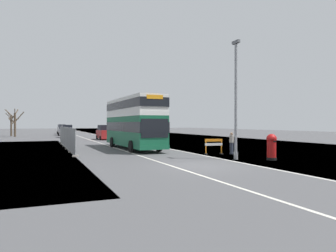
# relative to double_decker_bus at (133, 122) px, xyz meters

# --- Properties ---
(ground) EXTENTS (140.00, 280.00, 0.10)m
(ground) POSITION_rel_double_decker_bus_xyz_m (0.84, -12.73, -2.59)
(ground) COLOR #4C4C4F
(double_decker_bus) EXTENTS (2.91, 11.54, 4.78)m
(double_decker_bus) POSITION_rel_double_decker_bus_xyz_m (0.00, 0.00, 0.00)
(double_decker_bus) COLOR #145638
(double_decker_bus) RESTS_ON ground
(lamppost_foreground) EXTENTS (0.29, 0.70, 7.95)m
(lamppost_foreground) POSITION_rel_double_decker_bus_xyz_m (3.92, -10.99, 1.20)
(lamppost_foreground) COLOR gray
(lamppost_foreground) RESTS_ON ground
(red_pillar_postbox) EXTENTS (0.66, 0.66, 1.73)m
(red_pillar_postbox) POSITION_rel_double_decker_bus_xyz_m (5.88, -12.20, -1.60)
(red_pillar_postbox) COLOR black
(red_pillar_postbox) RESTS_ON ground
(roadworks_barrier) EXTENTS (1.48, 0.68, 1.20)m
(roadworks_barrier) POSITION_rel_double_decker_bus_xyz_m (4.37, -7.42, -1.80)
(roadworks_barrier) COLOR orange
(roadworks_barrier) RESTS_ON ground
(construction_site_fence) EXTENTS (0.44, 17.20, 2.08)m
(construction_site_fence) POSITION_rel_double_decker_bus_xyz_m (-5.80, 3.40, -1.55)
(construction_site_fence) COLOR #A8AAAD
(construction_site_fence) RESTS_ON ground
(car_oncoming_near) EXTENTS (1.90, 4.58, 2.19)m
(car_oncoming_near) POSITION_rel_double_decker_bus_xyz_m (0.76, 17.81, -1.52)
(car_oncoming_near) COLOR maroon
(car_oncoming_near) RESTS_ON ground
(car_receding_mid) EXTENTS (1.92, 4.08, 2.18)m
(car_receding_mid) POSITION_rel_double_decker_bus_xyz_m (-3.81, 27.48, -1.54)
(car_receding_mid) COLOR black
(car_receding_mid) RESTS_ON ground
(car_receding_far) EXTENTS (2.02, 3.97, 2.07)m
(car_receding_far) POSITION_rel_double_decker_bus_xyz_m (-3.75, 36.76, -1.58)
(car_receding_far) COLOR slate
(car_receding_far) RESTS_ON ground
(car_far_side) EXTENTS (1.92, 4.08, 2.19)m
(car_far_side) POSITION_rel_double_decker_bus_xyz_m (-3.50, 45.96, -1.51)
(car_far_side) COLOR gray
(car_far_side) RESTS_ON ground
(bare_tree_far_verge_near) EXTENTS (3.29, 2.31, 5.09)m
(bare_tree_far_verge_near) POSITION_rel_double_decker_bus_xyz_m (-12.27, 34.21, 0.07)
(bare_tree_far_verge_near) COLOR #4C3D2D
(bare_tree_far_verge_near) RESTS_ON ground
(bare_tree_far_verge_mid) EXTENTS (2.27, 2.95, 5.03)m
(bare_tree_far_verge_mid) POSITION_rel_double_decker_bus_xyz_m (-13.07, 36.93, -0.14)
(bare_tree_far_verge_mid) COLOR #4C3D2D
(bare_tree_far_verge_mid) RESTS_ON ground
(pedestrian_at_kerb) EXTENTS (0.34, 0.34, 1.71)m
(pedestrian_at_kerb) POSITION_rel_double_decker_bus_xyz_m (5.67, -7.94, -1.68)
(pedestrian_at_kerb) COLOR #2D3342
(pedestrian_at_kerb) RESTS_ON ground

